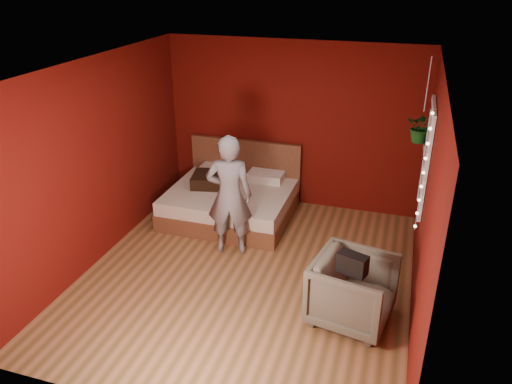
# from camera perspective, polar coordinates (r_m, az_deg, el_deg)

# --- Properties ---
(floor) EXTENTS (4.50, 4.50, 0.00)m
(floor) POSITION_cam_1_polar(r_m,az_deg,el_deg) (6.42, -1.02, -9.43)
(floor) COLOR #9B643E
(floor) RESTS_ON ground
(room_walls) EXTENTS (4.04, 4.54, 2.62)m
(room_walls) POSITION_cam_1_polar(r_m,az_deg,el_deg) (5.65, -1.15, 4.77)
(room_walls) COLOR #560C09
(room_walls) RESTS_ON ground
(window) EXTENTS (0.05, 0.97, 1.27)m
(window) POSITION_cam_1_polar(r_m,az_deg,el_deg) (6.30, 18.85, 3.84)
(window) COLOR white
(window) RESTS_ON room_walls
(fairy_lights) EXTENTS (0.04, 0.04, 1.45)m
(fairy_lights) POSITION_cam_1_polar(r_m,az_deg,el_deg) (5.81, 18.59, 2.11)
(fairy_lights) COLOR silver
(fairy_lights) RESTS_ON room_walls
(bed) EXTENTS (1.84, 1.57, 1.01)m
(bed) POSITION_cam_1_polar(r_m,az_deg,el_deg) (7.74, -2.75, -0.85)
(bed) COLOR brown
(bed) RESTS_ON ground
(person) EXTENTS (0.68, 0.52, 1.66)m
(person) POSITION_cam_1_polar(r_m,az_deg,el_deg) (6.54, -3.06, -0.41)
(person) COLOR gray
(person) RESTS_ON ground
(armchair) EXTENTS (0.98, 0.96, 0.76)m
(armchair) POSITION_cam_1_polar(r_m,az_deg,el_deg) (5.60, 11.01, -11.00)
(armchair) COLOR #676251
(armchair) RESTS_ON ground
(handbag) EXTENTS (0.33, 0.24, 0.21)m
(handbag) POSITION_cam_1_polar(r_m,az_deg,el_deg) (5.13, 10.96, -8.06)
(handbag) COLOR black
(handbag) RESTS_ON armchair
(throw_pillow) EXTENTS (0.61, 0.61, 0.18)m
(throw_pillow) POSITION_cam_1_polar(r_m,az_deg,el_deg) (7.74, -5.31, 1.42)
(throw_pillow) COLOR black
(throw_pillow) RESTS_ON bed
(hanging_plant) EXTENTS (0.41, 0.37, 1.07)m
(hanging_plant) POSITION_cam_1_polar(r_m,az_deg,el_deg) (6.64, 18.40, 7.06)
(hanging_plant) COLOR silver
(hanging_plant) RESTS_ON room_walls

